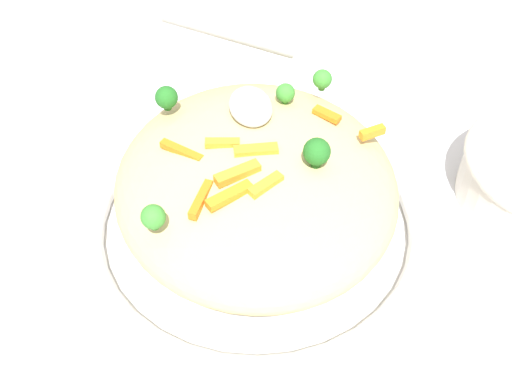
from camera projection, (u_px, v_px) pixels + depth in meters
name	position (u px, v px, depth m)	size (l,w,h in m)	color
ground_plane	(256.00, 244.00, 0.68)	(2.40, 2.40, 0.00)	silver
serving_bowl	(256.00, 228.00, 0.66)	(0.34, 0.34, 0.05)	silver
pasta_mound	(256.00, 185.00, 0.61)	(0.28, 0.26, 0.09)	#D1BA7A
carrot_piece_0	(182.00, 151.00, 0.59)	(0.04, 0.01, 0.01)	orange
carrot_piece_1	(255.00, 153.00, 0.58)	(0.04, 0.01, 0.01)	orange
carrot_piece_2	(372.00, 132.00, 0.60)	(0.02, 0.01, 0.01)	orange
carrot_piece_3	(229.00, 195.00, 0.55)	(0.04, 0.01, 0.01)	orange
carrot_piece_4	(327.00, 114.00, 0.62)	(0.03, 0.01, 0.01)	orange
carrot_piece_5	(237.00, 173.00, 0.56)	(0.04, 0.01, 0.01)	orange
carrot_piece_6	(222.00, 143.00, 0.59)	(0.03, 0.01, 0.01)	orange
carrot_piece_7	(201.00, 199.00, 0.55)	(0.04, 0.01, 0.01)	orange
carrot_piece_8	(249.00, 107.00, 0.63)	(0.04, 0.01, 0.01)	orange
carrot_piece_9	(270.00, 184.00, 0.55)	(0.03, 0.01, 0.01)	orange
broccoli_floret_0	(166.00, 98.00, 0.62)	(0.02, 0.02, 0.02)	#205B1C
broccoli_floret_1	(322.00, 79.00, 0.64)	(0.02, 0.02, 0.02)	#377928
broccoli_floret_2	(317.00, 152.00, 0.56)	(0.02, 0.02, 0.03)	#205B1C
broccoli_floret_3	(153.00, 217.00, 0.52)	(0.02, 0.02, 0.02)	#377928
broccoli_floret_4	(285.00, 93.00, 0.63)	(0.02, 0.02, 0.02)	#377928
serving_spoon	(243.00, 81.00, 0.62)	(0.11, 0.13, 0.09)	#B7B7BC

